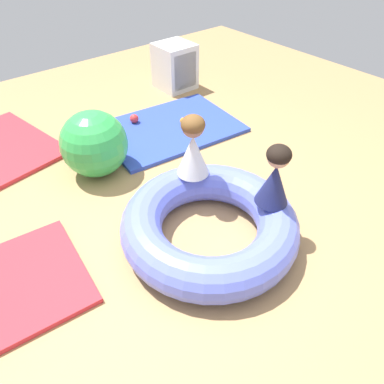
% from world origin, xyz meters
% --- Properties ---
extents(ground_plane, '(8.00, 8.00, 0.00)m').
position_xyz_m(ground_plane, '(0.00, 0.00, 0.00)').
color(ground_plane, tan).
extents(gym_mat_near_right, '(1.54, 1.18, 0.04)m').
position_xyz_m(gym_mat_near_right, '(0.88, 1.50, 0.02)').
color(gym_mat_near_right, '#2D47B7').
rests_on(gym_mat_near_right, ground).
extents(inflatable_cushion, '(1.30, 1.30, 0.30)m').
position_xyz_m(inflatable_cushion, '(0.14, 0.02, 0.15)').
color(inflatable_cushion, '#6070E5').
rests_on(inflatable_cushion, ground).
extents(child_in_navy, '(0.25, 0.25, 0.47)m').
position_xyz_m(child_in_navy, '(0.54, -0.19, 0.53)').
color(child_in_navy, navy).
rests_on(child_in_navy, inflatable_cushion).
extents(child_in_white, '(0.36, 0.36, 0.50)m').
position_xyz_m(child_in_white, '(0.32, 0.43, 0.54)').
color(child_in_white, white).
rests_on(child_in_white, inflatable_cushion).
extents(play_ball_orange, '(0.08, 0.08, 0.08)m').
position_xyz_m(play_ball_orange, '(1.03, 1.44, 0.08)').
color(play_ball_orange, orange).
rests_on(play_ball_orange, gym_mat_near_right).
extents(play_ball_red, '(0.10, 0.10, 0.10)m').
position_xyz_m(play_ball_red, '(0.64, 1.82, 0.09)').
color(play_ball_red, red).
rests_on(play_ball_red, gym_mat_near_right).
extents(exercise_ball_large, '(0.60, 0.60, 0.60)m').
position_xyz_m(exercise_ball_large, '(-0.08, 1.31, 0.30)').
color(exercise_ball_large, green).
rests_on(exercise_ball_large, ground).
extents(storage_cube, '(0.44, 0.44, 0.56)m').
position_xyz_m(storage_cube, '(1.61, 2.31, 0.28)').
color(storage_cube, silver).
rests_on(storage_cube, ground).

